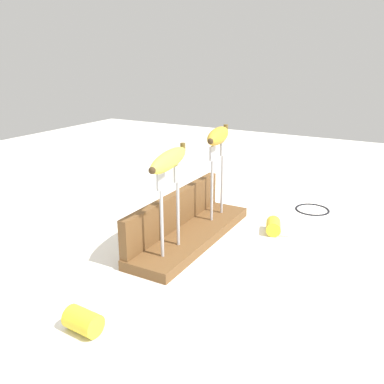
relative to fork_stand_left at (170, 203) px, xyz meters
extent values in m
plane|color=white|center=(0.12, 0.01, -0.14)|extent=(3.00, 3.00, 0.00)
cube|color=brown|center=(0.12, 0.01, -0.12)|extent=(0.42, 0.12, 0.02)
cube|color=brown|center=(0.12, 0.06, -0.07)|extent=(0.42, 0.02, 0.09)
cylinder|color=#B2B2B7|center=(-0.03, 0.00, -0.04)|extent=(0.01, 0.01, 0.15)
cube|color=#B2B2B7|center=(-0.03, 0.00, 0.06)|extent=(0.03, 0.01, 0.04)
cylinder|color=#B2B2B7|center=(0.03, 0.00, -0.04)|extent=(0.01, 0.01, 0.15)
cube|color=#B2B2B7|center=(0.03, 0.00, 0.06)|extent=(0.03, 0.01, 0.04)
cylinder|color=#B2B2B7|center=(0.20, 0.00, -0.03)|extent=(0.01, 0.01, 0.16)
cube|color=#B2B2B7|center=(0.20, 0.00, 0.07)|extent=(0.03, 0.01, 0.04)
cylinder|color=#B2B2B7|center=(0.26, 0.00, -0.03)|extent=(0.01, 0.01, 0.16)
cube|color=#B2B2B7|center=(0.26, 0.00, 0.07)|extent=(0.03, 0.01, 0.04)
ellipsoid|color=#DBD147|center=(0.00, 0.00, 0.09)|extent=(0.19, 0.07, 0.04)
cylinder|color=brown|center=(0.08, 0.02, 0.10)|extent=(0.01, 0.01, 0.02)
sphere|color=#3F2D19|center=(-0.09, -0.02, 0.09)|extent=(0.01, 0.01, 0.01)
ellipsoid|color=gold|center=(0.23, 0.00, 0.11)|extent=(0.16, 0.07, 0.04)
cylinder|color=brown|center=(0.30, 0.01, 0.11)|extent=(0.01, 0.01, 0.02)
sphere|color=#3F2D19|center=(0.16, -0.01, 0.11)|extent=(0.01, 0.01, 0.01)
cylinder|color=#B2B2B7|center=(0.28, -0.25, -0.13)|extent=(0.04, 0.12, 0.01)
cube|color=#B2B2B7|center=(0.25, -0.17, -0.13)|extent=(0.04, 0.04, 0.01)
cylinder|color=yellow|center=(0.25, -0.15, -0.12)|extent=(0.07, 0.05, 0.04)
cylinder|color=beige|center=(0.28, -0.14, -0.12)|extent=(0.01, 0.03, 0.03)
cylinder|color=yellow|center=(-0.28, -0.01, -0.12)|extent=(0.04, 0.06, 0.04)
cylinder|color=beige|center=(-0.28, 0.02, -0.12)|extent=(0.04, 0.01, 0.04)
torus|color=black|center=(0.47, -0.20, -0.13)|extent=(0.10, 0.10, 0.01)
camera|label=1|loc=(-0.69, -0.44, 0.30)|focal=38.33mm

